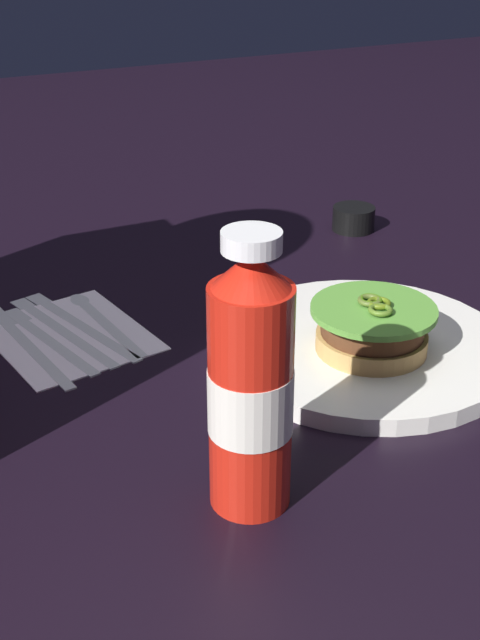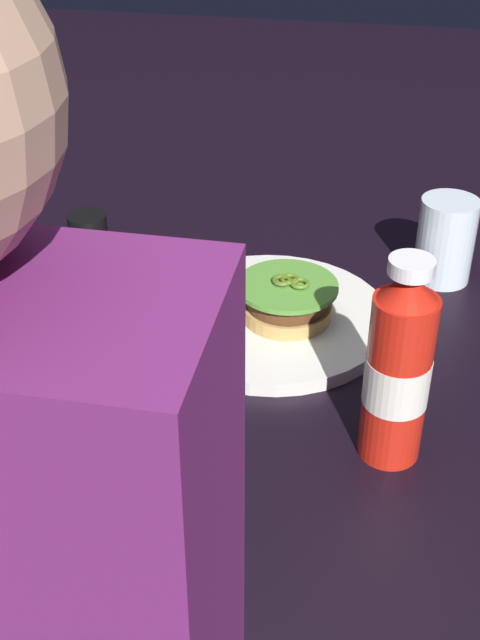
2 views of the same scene
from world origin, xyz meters
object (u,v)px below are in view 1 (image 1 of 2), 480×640
(fork_utensil, at_px, (40,332))
(napkin, at_px, (69,335))
(burger_sandwich, at_px, (372,328))
(table_knife, at_px, (74,319))
(steak_knife, at_px, (19,334))
(ketchup_bottle, at_px, (251,386))
(condiment_cup, at_px, (354,218))
(spoon_utensil, at_px, (95,312))
(dinner_plate, at_px, (364,347))
(butter_knife, at_px, (56,324))

(fork_utensil, bearing_deg, napkin, -119.06)
(napkin, relative_size, fork_utensil, 0.95)
(burger_sandwich, relative_size, table_knife, 0.60)
(napkin, xyz_separation_m, steak_knife, (0.02, 0.05, 0.00))
(ketchup_bottle, relative_size, steak_knife, 0.97)
(ketchup_bottle, bearing_deg, condiment_cup, -40.35)
(ketchup_bottle, bearing_deg, spoon_utensil, 1.95)
(burger_sandwich, xyz_separation_m, condiment_cup, (0.32, -0.19, -0.02))
(condiment_cup, distance_m, steak_knife, 0.50)
(dinner_plate, height_order, ketchup_bottle, ketchup_bottle)
(burger_sandwich, height_order, table_knife, burger_sandwich)
(burger_sandwich, height_order, condiment_cup, burger_sandwich)
(dinner_plate, distance_m, butter_knife, 0.32)
(ketchup_bottle, xyz_separation_m, condiment_cup, (0.45, -0.38, -0.08))
(condiment_cup, relative_size, spoon_utensil, 0.33)
(burger_sandwich, xyz_separation_m, fork_utensil, (0.20, 0.27, -0.04))
(burger_sandwich, distance_m, condiment_cup, 0.37)
(butter_knife, height_order, fork_utensil, same)
(spoon_utensil, height_order, butter_knife, same)
(butter_knife, height_order, steak_knife, same)
(condiment_cup, xyz_separation_m, table_knife, (-0.10, 0.42, -0.01))
(burger_sandwich, bearing_deg, steak_knife, 55.00)
(spoon_utensil, relative_size, fork_utensil, 0.97)
(fork_utensil, bearing_deg, butter_knife, -61.93)
(ketchup_bottle, height_order, condiment_cup, ketchup_bottle)
(butter_knife, bearing_deg, steak_knife, 96.61)
(spoon_utensil, distance_m, table_knife, 0.03)
(burger_sandwich, bearing_deg, table_knife, 47.42)
(ketchup_bottle, relative_size, table_knife, 1.08)
(burger_sandwich, relative_size, spoon_utensil, 0.69)
(ketchup_bottle, xyz_separation_m, butter_knife, (0.34, 0.06, -0.10))
(napkin, bearing_deg, fork_utensil, 60.94)
(dinner_plate, distance_m, fork_utensil, 0.33)
(napkin, bearing_deg, condiment_cup, -72.97)
(napkin, bearing_deg, dinner_plate, -123.28)
(condiment_cup, distance_m, table_knife, 0.43)
(spoon_utensil, xyz_separation_m, butter_knife, (-0.01, 0.05, 0.00))
(dinner_plate, distance_m, spoon_utensil, 0.30)
(table_knife, xyz_separation_m, butter_knife, (-0.00, 0.02, 0.00))
(burger_sandwich, relative_size, fork_utensil, 0.67)
(napkin, xyz_separation_m, spoon_utensil, (0.03, -0.04, 0.00))
(dinner_plate, height_order, table_knife, dinner_plate)
(spoon_utensil, xyz_separation_m, fork_utensil, (-0.02, 0.07, 0.00))
(ketchup_bottle, bearing_deg, dinner_plate, -53.34)
(burger_sandwich, distance_m, spoon_utensil, 0.31)
(burger_sandwich, relative_size, steak_knife, 0.54)
(butter_knife, bearing_deg, table_knife, -79.91)
(napkin, xyz_separation_m, table_knife, (0.03, -0.01, 0.00))
(burger_sandwich, xyz_separation_m, spoon_utensil, (0.22, 0.21, -0.04))
(ketchup_bottle, relative_size, butter_knife, 1.10)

